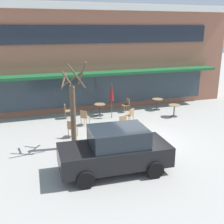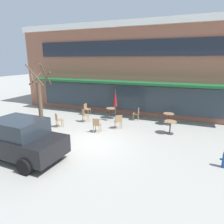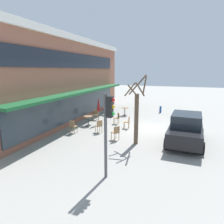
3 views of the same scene
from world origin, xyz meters
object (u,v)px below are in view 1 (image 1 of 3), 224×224
(cafe_table_near_wall, at_px, (157,102))
(cafe_chair_0, at_px, (84,117))
(cafe_chair_4, at_px, (122,122))
(parked_sedan, at_px, (115,150))
(cafe_chair_5, at_px, (72,127))
(street_tree, at_px, (73,110))
(patio_umbrella_green_folded, at_px, (112,92))
(cafe_table_streetside, at_px, (174,109))
(cafe_chair_3, at_px, (67,110))
(cafe_table_by_tree, at_px, (100,108))
(cafe_chair_1, at_px, (130,114))
(cafe_chair_2, at_px, (126,104))

(cafe_table_near_wall, distance_m, cafe_chair_0, 5.60)
(cafe_chair_4, xyz_separation_m, parked_sedan, (-1.78, -4.01, 0.35))
(cafe_chair_5, xyz_separation_m, street_tree, (-0.13, -1.29, 1.27))
(patio_umbrella_green_folded, bearing_deg, parked_sedan, -107.40)
(patio_umbrella_green_folded, relative_size, cafe_chair_4, 2.47)
(cafe_table_streetside, distance_m, patio_umbrella_green_folded, 4.06)
(cafe_chair_0, height_order, cafe_chair_3, same)
(cafe_table_near_wall, height_order, cafe_table_streetside, same)
(cafe_table_by_tree, bearing_deg, cafe_chair_5, -127.59)
(cafe_table_by_tree, height_order, parked_sedan, parked_sedan)
(cafe_chair_1, height_order, cafe_chair_3, same)
(cafe_table_streetside, height_order, parked_sedan, parked_sedan)
(cafe_chair_4, bearing_deg, parked_sedan, -113.96)
(cafe_chair_2, xyz_separation_m, cafe_chair_5, (-4.24, -3.28, 0.00))
(cafe_chair_2, relative_size, parked_sedan, 0.21)
(patio_umbrella_green_folded, distance_m, cafe_chair_1, 1.85)
(cafe_table_streetside, distance_m, cafe_chair_2, 3.10)
(cafe_chair_5, bearing_deg, cafe_table_near_wall, 25.77)
(cafe_table_streetside, xyz_separation_m, cafe_chair_0, (-5.68, 0.17, 0.01))
(cafe_chair_0, distance_m, street_tree, 3.33)
(cafe_chair_3, relative_size, cafe_chair_5, 1.00)
(cafe_table_streetside, xyz_separation_m, street_tree, (-6.83, -2.68, 1.28))
(parked_sedan, bearing_deg, cafe_chair_5, 102.81)
(cafe_chair_5, relative_size, street_tree, 0.22)
(cafe_chair_5, xyz_separation_m, parked_sedan, (0.91, -4.01, 0.35))
(cafe_chair_0, relative_size, cafe_chair_3, 1.00)
(cafe_table_streetside, distance_m, cafe_chair_1, 3.07)
(cafe_chair_3, bearing_deg, cafe_table_by_tree, -3.33)
(patio_umbrella_green_folded, distance_m, cafe_chair_4, 2.67)
(cafe_chair_1, distance_m, cafe_chair_2, 2.25)
(cafe_table_streetside, bearing_deg, street_tree, -158.54)
(cafe_chair_3, relative_size, parked_sedan, 0.21)
(cafe_chair_4, bearing_deg, cafe_chair_2, 64.73)
(cafe_table_by_tree, bearing_deg, street_tree, -119.77)
(patio_umbrella_green_folded, bearing_deg, cafe_chair_4, -95.53)
(cafe_chair_3, height_order, street_tree, street_tree)
(cafe_table_near_wall, height_order, cafe_chair_0, cafe_chair_0)
(cafe_chair_3, xyz_separation_m, street_tree, (-0.42, -4.47, 1.27))
(cafe_table_streetside, height_order, cafe_chair_3, cafe_chair_3)
(cafe_table_by_tree, height_order, cafe_chair_4, cafe_chair_4)
(cafe_table_streetside, relative_size, cafe_table_by_tree, 1.00)
(cafe_chair_3, height_order, cafe_chair_5, same)
(cafe_table_near_wall, xyz_separation_m, cafe_chair_5, (-6.40, -3.09, 0.01))
(cafe_chair_2, relative_size, cafe_chair_5, 1.00)
(cafe_chair_5, distance_m, parked_sedan, 4.13)
(cafe_table_near_wall, relative_size, cafe_chair_0, 0.85)
(cafe_table_near_wall, bearing_deg, street_tree, -146.15)
(cafe_chair_1, bearing_deg, cafe_chair_4, -130.05)
(cafe_chair_1, bearing_deg, street_tree, -147.38)
(cafe_table_streetside, distance_m, cafe_chair_4, 4.24)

